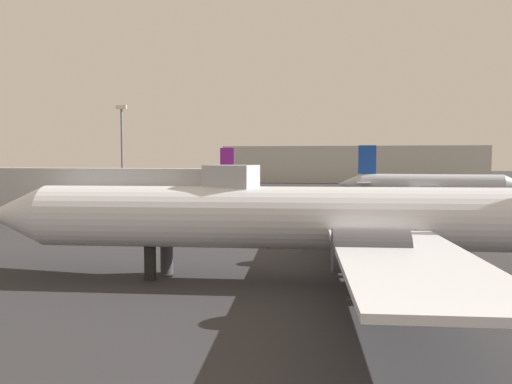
{
  "coord_description": "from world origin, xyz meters",
  "views": [
    {
      "loc": [
        2.93,
        -9.17,
        6.36
      ],
      "look_at": [
        -5.15,
        39.41,
        3.21
      ],
      "focal_mm": 35.19,
      "sensor_mm": 36.0,
      "label": 1
    }
  ],
  "objects_px": {
    "airplane_far_left": "(429,185)",
    "airplane_far_right": "(171,179)",
    "airplane_at_gate": "(351,218)",
    "light_mast_left": "(122,141)",
    "jet_bridge": "(93,191)"
  },
  "relations": [
    {
      "from": "airplane_far_left",
      "to": "airplane_far_right",
      "type": "height_order",
      "value": "airplane_far_left"
    },
    {
      "from": "airplane_far_left",
      "to": "jet_bridge",
      "type": "relative_size",
      "value": 1.2
    },
    {
      "from": "airplane_at_gate",
      "to": "light_mast_left",
      "type": "relative_size",
      "value": 2.08
    },
    {
      "from": "airplane_at_gate",
      "to": "jet_bridge",
      "type": "relative_size",
      "value": 1.82
    },
    {
      "from": "airplane_far_left",
      "to": "jet_bridge",
      "type": "distance_m",
      "value": 52.98
    },
    {
      "from": "jet_bridge",
      "to": "airplane_far_right",
      "type": "bearing_deg",
      "value": 109.57
    },
    {
      "from": "airplane_at_gate",
      "to": "airplane_far_left",
      "type": "bearing_deg",
      "value": -108.21
    },
    {
      "from": "airplane_at_gate",
      "to": "airplane_far_left",
      "type": "xyz_separation_m",
      "value": [
        11.71,
        47.14,
        -0.53
      ]
    },
    {
      "from": "light_mast_left",
      "to": "airplane_far_left",
      "type": "bearing_deg",
      "value": -28.72
    },
    {
      "from": "airplane_at_gate",
      "to": "light_mast_left",
      "type": "bearing_deg",
      "value": -63.03
    },
    {
      "from": "airplane_at_gate",
      "to": "jet_bridge",
      "type": "distance_m",
      "value": 14.78
    },
    {
      "from": "airplane_far_right",
      "to": "light_mast_left",
      "type": "height_order",
      "value": "light_mast_left"
    },
    {
      "from": "airplane_at_gate",
      "to": "light_mast_left",
      "type": "height_order",
      "value": "light_mast_left"
    },
    {
      "from": "jet_bridge",
      "to": "light_mast_left",
      "type": "relative_size",
      "value": 1.15
    },
    {
      "from": "airplane_at_gate",
      "to": "airplane_far_right",
      "type": "distance_m",
      "value": 62.38
    }
  ]
}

